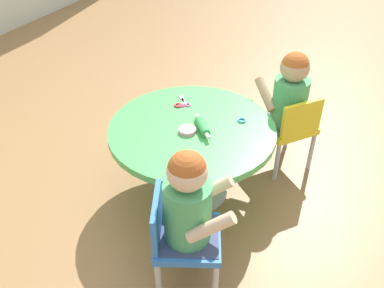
{
  "coord_description": "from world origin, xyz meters",
  "views": [
    {
      "loc": [
        -1.72,
        -0.93,
        1.82
      ],
      "look_at": [
        0.0,
        0.0,
        0.35
      ],
      "focal_mm": 40.09,
      "sensor_mm": 36.0,
      "label": 1
    }
  ],
  "objects_px": {
    "child_chair_left": "(180,237)",
    "seated_child_right": "(290,92)",
    "seated_child_left": "(189,201)",
    "craft_scissors": "(184,103)",
    "craft_table": "(192,142)",
    "rolling_pin": "(202,126)",
    "child_chair_right": "(289,127)"
  },
  "relations": [
    {
      "from": "child_chair_left",
      "to": "child_chair_right",
      "type": "relative_size",
      "value": 1.0
    },
    {
      "from": "seated_child_left",
      "to": "craft_table",
      "type": "bearing_deg",
      "value": 26.98
    },
    {
      "from": "child_chair_left",
      "to": "child_chair_right",
      "type": "height_order",
      "value": "same"
    },
    {
      "from": "child_chair_left",
      "to": "seated_child_right",
      "type": "height_order",
      "value": "seated_child_right"
    },
    {
      "from": "child_chair_left",
      "to": "seated_child_right",
      "type": "distance_m",
      "value": 1.14
    },
    {
      "from": "child_chair_left",
      "to": "rolling_pin",
      "type": "xyz_separation_m",
      "value": [
        0.6,
        0.19,
        0.19
      ]
    },
    {
      "from": "rolling_pin",
      "to": "craft_scissors",
      "type": "height_order",
      "value": "rolling_pin"
    },
    {
      "from": "seated_child_left",
      "to": "seated_child_right",
      "type": "bearing_deg",
      "value": -4.95
    },
    {
      "from": "child_chair_left",
      "to": "child_chair_right",
      "type": "xyz_separation_m",
      "value": [
        1.09,
        -0.16,
        0.0
      ]
    },
    {
      "from": "craft_table",
      "to": "seated_child_left",
      "type": "xyz_separation_m",
      "value": [
        -0.58,
        -0.29,
        0.17
      ]
    },
    {
      "from": "child_chair_left",
      "to": "seated_child_left",
      "type": "bearing_deg",
      "value": -63.48
    },
    {
      "from": "child_chair_left",
      "to": "craft_table",
      "type": "bearing_deg",
      "value": 23.45
    },
    {
      "from": "craft_table",
      "to": "seated_child_left",
      "type": "distance_m",
      "value": 0.67
    },
    {
      "from": "craft_table",
      "to": "child_chair_left",
      "type": "xyz_separation_m",
      "value": [
        -0.59,
        -0.26,
        -0.06
      ]
    },
    {
      "from": "craft_table",
      "to": "rolling_pin",
      "type": "bearing_deg",
      "value": -89.34
    },
    {
      "from": "child_chair_right",
      "to": "rolling_pin",
      "type": "distance_m",
      "value": 0.64
    },
    {
      "from": "child_chair_left",
      "to": "craft_scissors",
      "type": "distance_m",
      "value": 0.91
    },
    {
      "from": "seated_child_right",
      "to": "rolling_pin",
      "type": "relative_size",
      "value": 2.83
    },
    {
      "from": "craft_table",
      "to": "child_chair_right",
      "type": "relative_size",
      "value": 1.74
    },
    {
      "from": "seated_child_right",
      "to": "seated_child_left",
      "type": "bearing_deg",
      "value": 175.05
    },
    {
      "from": "child_chair_left",
      "to": "seated_child_left",
      "type": "xyz_separation_m",
      "value": [
        0.02,
        -0.04,
        0.23
      ]
    },
    {
      "from": "child_chair_right",
      "to": "seated_child_right",
      "type": "distance_m",
      "value": 0.23
    },
    {
      "from": "child_chair_left",
      "to": "rolling_pin",
      "type": "bearing_deg",
      "value": 18.04
    },
    {
      "from": "rolling_pin",
      "to": "craft_scissors",
      "type": "bearing_deg",
      "value": 49.14
    },
    {
      "from": "child_chair_left",
      "to": "rolling_pin",
      "type": "relative_size",
      "value": 2.97
    },
    {
      "from": "seated_child_right",
      "to": "craft_scissors",
      "type": "distance_m",
      "value": 0.64
    },
    {
      "from": "child_chair_right",
      "to": "child_chair_left",
      "type": "bearing_deg",
      "value": 171.52
    },
    {
      "from": "seated_child_right",
      "to": "child_chair_left",
      "type": "bearing_deg",
      "value": 173.31
    },
    {
      "from": "seated_child_right",
      "to": "craft_table",
      "type": "bearing_deg",
      "value": 143.12
    },
    {
      "from": "craft_table",
      "to": "seated_child_right",
      "type": "xyz_separation_m",
      "value": [
        0.52,
        -0.39,
        0.17
      ]
    },
    {
      "from": "seated_child_left",
      "to": "craft_scissors",
      "type": "distance_m",
      "value": 0.9
    },
    {
      "from": "child_chair_left",
      "to": "seated_child_left",
      "type": "distance_m",
      "value": 0.23
    }
  ]
}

